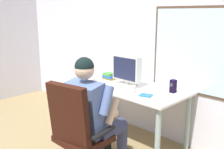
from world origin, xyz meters
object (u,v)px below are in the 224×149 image
wine_glass (90,74)px  desk_speaker (173,86)px  book_stack (109,76)px  office_chair (76,129)px  person_seated (93,113)px  crt_monitor (127,69)px  cd_case (146,95)px  coffee_mug (132,90)px  desk (130,94)px

wine_glass → desk_speaker: desk_speaker is taller
book_stack → office_chair: bearing=-59.1°
wine_glass → book_stack: size_ratio=0.76×
person_seated → crt_monitor: 0.86m
office_chair → book_stack: 1.29m
wine_glass → book_stack: (0.12, 0.24, -0.06)m
cd_case → coffee_mug: bearing=-170.3°
wine_glass → person_seated: bearing=-39.0°
desk → crt_monitor: 0.33m
office_chair → book_stack: bearing=120.9°
book_stack → desk: bearing=-8.0°
crt_monitor → book_stack: 0.42m
desk_speaker → crt_monitor: bearing=-165.7°
desk_speaker → wine_glass: bearing=-163.2°
coffee_mug → crt_monitor: bearing=143.7°
cd_case → coffee_mug: size_ratio=2.09×
desk → office_chair: 1.05m
coffee_mug → desk_speaker: bearing=46.6°
desk_speaker → cd_case: 0.35m
desk_speaker → office_chair: bearing=-105.2°
person_seated → wine_glass: size_ratio=8.43×
office_chair → person_seated: size_ratio=0.83×
desk_speaker → cd_case: desk_speaker is taller
office_chair → crt_monitor: bearing=104.8°
desk → coffee_mug: (0.21, -0.20, 0.15)m
office_chair → cd_case: bearing=78.9°
office_chair → person_seated: bearing=99.0°
person_seated → crt_monitor: (-0.23, 0.77, 0.31)m
desk → office_chair: size_ratio=1.40×
wine_glass → coffee_mug: (0.76, -0.02, -0.06)m
person_seated → coffee_mug: bearing=86.6°
person_seated → wine_glass: 0.96m
desk → office_chair: bearing=-78.1°
person_seated → desk_speaker: bearing=68.7°
office_chair → cd_case: (0.17, 0.86, 0.18)m
cd_case → desk_speaker: bearing=64.6°
person_seated → office_chair: bearing=-81.0°
desk_speaker → book_stack: desk_speaker is taller
coffee_mug → office_chair: bearing=-89.6°
book_stack → wine_glass: bearing=-116.0°
desk → crt_monitor: (-0.05, -0.00, 0.32)m
person_seated → desk_speaker: 1.00m
office_chair → cd_case: 0.89m
desk_speaker → book_stack: bearing=-175.0°
desk → cd_case: (0.39, -0.17, 0.11)m
desk → office_chair: office_chair is taller
crt_monitor → wine_glass: crt_monitor is taller
cd_case → desk: bearing=156.4°
desk → person_seated: bearing=-77.2°
office_chair → wine_glass: bearing=132.4°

